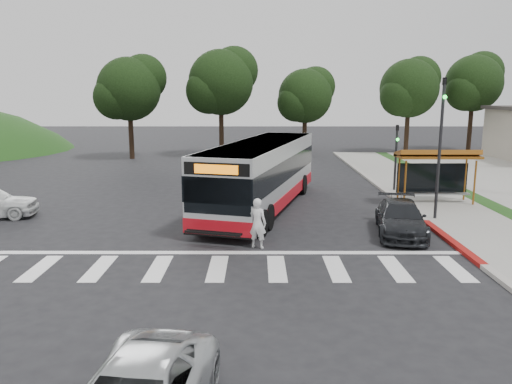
{
  "coord_description": "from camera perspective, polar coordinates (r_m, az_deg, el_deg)",
  "views": [
    {
      "loc": [
        1.33,
        -20.99,
        5.79
      ],
      "look_at": [
        1.29,
        0.24,
        1.6
      ],
      "focal_mm": 35.0,
      "sensor_mm": 36.0,
      "label": 1
    }
  ],
  "objects": [
    {
      "name": "tree_ne_b",
      "position": [
        55.5,
        23.66,
        11.42
      ],
      "size": [
        6.16,
        5.74,
        10.02
      ],
      "color": "black",
      "rests_on": "ground"
    },
    {
      "name": "crosswalk_ladder",
      "position": [
        17.05,
        -4.42,
        -8.69
      ],
      "size": [
        18.0,
        2.6,
        0.01
      ],
      "primitive_type": "cube",
      "color": "silver",
      "rests_on": "ground"
    },
    {
      "name": "bus_shelter",
      "position": [
        27.97,
        19.93,
        3.43
      ],
      "size": [
        4.2,
        1.6,
        2.86
      ],
      "color": "#905218",
      "rests_on": "sidewalk_east"
    },
    {
      "name": "curb_east_red",
      "position": [
        21.26,
        21.34,
        -5.21
      ],
      "size": [
        0.32,
        6.0,
        0.15
      ],
      "primitive_type": "cube",
      "color": "maroon",
      "rests_on": "ground"
    },
    {
      "name": "tree_north_c",
      "position": [
        46.44,
        -14.21,
        11.45
      ],
      "size": [
        6.16,
        5.74,
        9.3
      ],
      "color": "black",
      "rests_on": "ground"
    },
    {
      "name": "sidewalk_east",
      "position": [
        31.09,
        18.22,
        -0.02
      ],
      "size": [
        4.0,
        40.0,
        0.12
      ],
      "primitive_type": "cube",
      "color": "gray",
      "rests_on": "ground"
    },
    {
      "name": "curb_east",
      "position": [
        30.52,
        14.65,
        0.01
      ],
      "size": [
        0.3,
        40.0,
        0.15
      ],
      "primitive_type": "cube",
      "color": "#9E9991",
      "rests_on": "ground"
    },
    {
      "name": "tree_north_b",
      "position": [
        49.27,
        5.73,
        10.96
      ],
      "size": [
        5.72,
        5.33,
        8.43
      ],
      "color": "black",
      "rests_on": "ground"
    },
    {
      "name": "traffic_signal_ne_short",
      "position": [
        30.79,
        15.73,
        4.57
      ],
      "size": [
        0.18,
        0.37,
        4.0
      ],
      "color": "black",
      "rests_on": "ground"
    },
    {
      "name": "ground",
      "position": [
        21.81,
        -3.4,
        -4.25
      ],
      "size": [
        140.0,
        140.0,
        0.0
      ],
      "primitive_type": "plane",
      "color": "black",
      "rests_on": "ground"
    },
    {
      "name": "traffic_signal_ne_tall",
      "position": [
        24.03,
        20.35,
        5.91
      ],
      "size": [
        0.18,
        0.37,
        6.5
      ],
      "color": "black",
      "rests_on": "ground"
    },
    {
      "name": "dark_sedan",
      "position": [
        21.72,
        16.2,
        -2.89
      ],
      "size": [
        2.71,
        4.96,
        1.36
      ],
      "primitive_type": "imported",
      "rotation": [
        0.0,
        0.0,
        -0.18
      ],
      "color": "black",
      "rests_on": "ground"
    },
    {
      "name": "tree_north_a",
      "position": [
        47.18,
        -3.94,
        12.51
      ],
      "size": [
        6.6,
        6.15,
        10.17
      ],
      "color": "black",
      "rests_on": "ground"
    },
    {
      "name": "tree_ne_a",
      "position": [
        51.22,
        17.18,
        11.35
      ],
      "size": [
        6.16,
        5.74,
        9.3
      ],
      "color": "black",
      "rests_on": "parking_lot"
    },
    {
      "name": "transit_bus",
      "position": [
        25.35,
        0.65,
        1.88
      ],
      "size": [
        6.31,
        13.43,
        3.4
      ],
      "primitive_type": null,
      "rotation": [
        0.0,
        0.0,
        -0.27
      ],
      "color": "silver",
      "rests_on": "ground"
    },
    {
      "name": "pedestrian",
      "position": [
        18.92,
        0.15,
        -3.59
      ],
      "size": [
        0.82,
        0.68,
        1.94
      ],
      "primitive_type": "imported",
      "rotation": [
        0.0,
        0.0,
        2.8
      ],
      "color": "white",
      "rests_on": "ground"
    }
  ]
}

